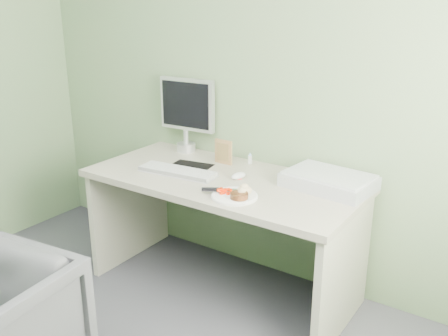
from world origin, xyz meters
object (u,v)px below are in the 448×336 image
Objects in this scene: plate at (234,196)px; monitor at (187,111)px; scanner at (329,182)px; desk at (223,207)px.

plate is 0.93m from monitor.
monitor is (-0.72, 0.53, 0.27)m from plate.
plate is at bearing -39.72° from monitor.
desk is at bearing -155.84° from scanner.
monitor is at bearing 147.97° from desk.
desk is 0.75m from monitor.
desk is 6.61× the size of plate.
monitor reaches higher than plate.
monitor is (-0.50, 0.31, 0.46)m from desk.
monitor is (-1.07, 0.13, 0.24)m from scanner.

